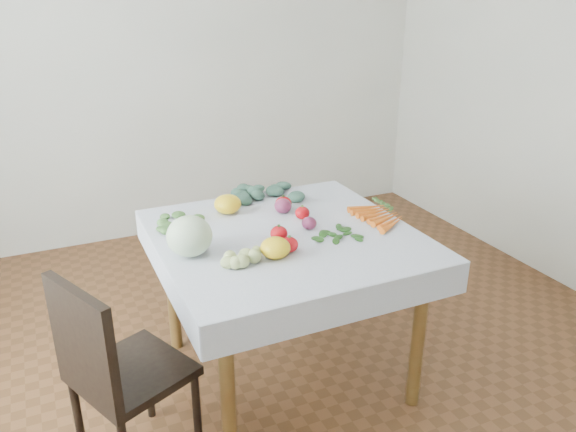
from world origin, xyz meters
name	(u,v)px	position (x,y,z in m)	size (l,w,h in m)	color
ground	(286,372)	(0.00, 0.00, 0.00)	(4.00, 4.00, 0.00)	brown
back_wall	(170,53)	(0.00, 2.00, 1.35)	(4.00, 0.04, 2.70)	silver
table	(286,254)	(0.00, 0.00, 0.65)	(1.00, 1.00, 0.75)	brown
tablecloth	(286,234)	(0.00, 0.00, 0.75)	(1.12, 1.12, 0.01)	white
chair	(112,366)	(-0.83, -0.28, 0.49)	(0.51, 0.51, 0.85)	black
cabbage	(189,236)	(-0.44, -0.03, 0.84)	(0.19, 0.19, 0.17)	beige
tomato_a	(302,213)	(0.14, 0.12, 0.79)	(0.07, 0.07, 0.06)	red
tomato_b	(283,204)	(0.10, 0.26, 0.79)	(0.08, 0.08, 0.07)	red
tomato_c	(289,245)	(-0.06, -0.18, 0.79)	(0.07, 0.07, 0.06)	red
tomato_d	(279,234)	(-0.06, -0.06, 0.79)	(0.08, 0.08, 0.07)	red
heirloom_back	(228,204)	(-0.15, 0.34, 0.80)	(0.13, 0.13, 0.09)	yellow
heirloom_front	(275,248)	(-0.14, -0.20, 0.80)	(0.12, 0.12, 0.09)	yellow
onion_a	(283,206)	(0.09, 0.23, 0.79)	(0.08, 0.08, 0.07)	maroon
onion_b	(309,223)	(0.12, 0.00, 0.79)	(0.07, 0.07, 0.06)	maroon
tomatillo_cluster	(242,258)	(-0.28, -0.20, 0.78)	(0.16, 0.11, 0.05)	#B9C873
carrot_bunch	(380,216)	(0.48, -0.03, 0.77)	(0.21, 0.32, 0.03)	#F1551A
kale_bunch	(266,193)	(0.10, 0.47, 0.78)	(0.32, 0.31, 0.04)	#3D6451
basil_bunch	(337,235)	(0.20, -0.13, 0.76)	(0.23, 0.18, 0.01)	#214B17
dill_bunch	(186,221)	(-0.38, 0.30, 0.77)	(0.26, 0.18, 0.03)	#497837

